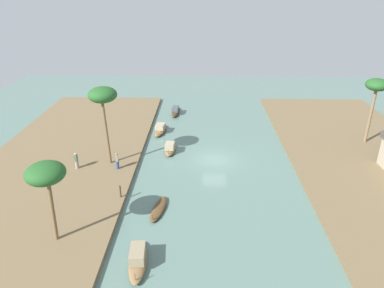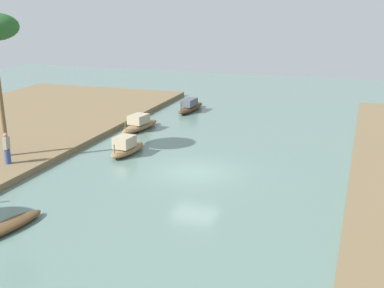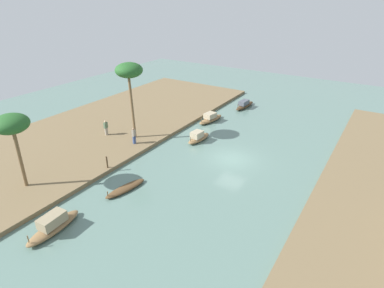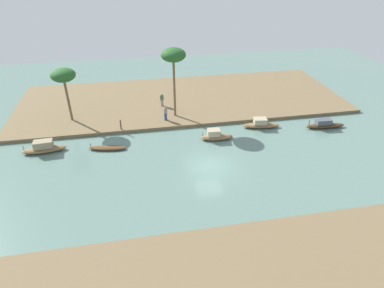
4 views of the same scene
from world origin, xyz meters
name	(u,v)px [view 4 (image 4 of 4)]	position (x,y,z in m)	size (l,w,h in m)	color
river_water	(210,167)	(0.00, 0.00, 0.00)	(73.41, 73.41, 0.00)	slate
riverbank_left	(182,99)	(0.00, -15.86, 0.18)	(41.68, 15.86, 0.36)	brown
sampan_downstream_large	(325,125)	(-14.46, -5.14, 0.40)	(4.50, 1.29, 1.06)	#47331E
sampan_open_hull	(44,148)	(15.48, -5.57, 0.47)	(4.21, 1.48, 1.25)	brown
sampan_foreground	(108,148)	(9.35, -4.89, 0.18)	(3.87, 1.56, 0.70)	brown
sampan_with_tall_canopy	(216,136)	(-1.82, -4.87, 0.43)	(3.46, 1.36, 1.16)	brown
sampan_with_red_awning	(261,124)	(-7.44, -6.54, 0.41)	(4.25, 1.74, 1.12)	brown
person_on_near_bank	(162,100)	(2.89, -13.70, 1.12)	(0.45, 0.36, 1.66)	gray
person_by_mooring	(166,114)	(2.91, -9.67, 1.13)	(0.42, 0.37, 1.71)	#33477A
mooring_post	(121,125)	(7.97, -8.30, 0.92)	(0.14, 0.14, 1.12)	#4C3823
palm_tree_left_near	(173,56)	(1.67, -10.76, 7.37)	(2.73, 2.73, 7.92)	brown
palm_tree_left_far	(63,76)	(13.51, -11.64, 5.63)	(2.64, 2.64, 6.09)	brown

